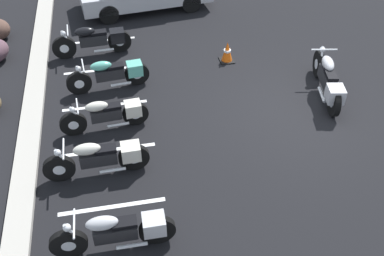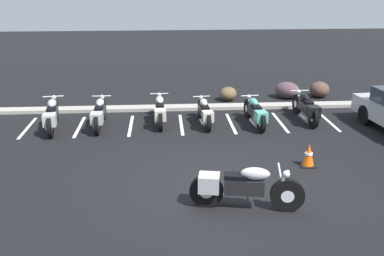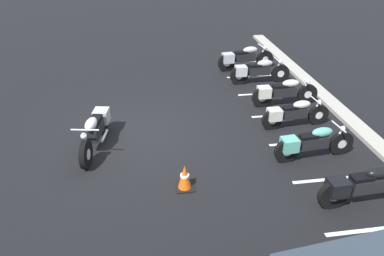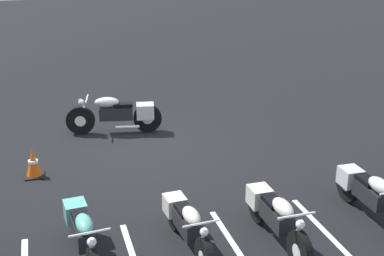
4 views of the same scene
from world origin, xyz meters
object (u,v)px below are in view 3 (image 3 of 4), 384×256
object	(u,v)px
parked_bike_0	(243,58)
parked_bike_4	(311,143)
parked_bike_1	(257,71)
traffic_cone	(185,178)
motorcycle_silver_featured	(96,129)
parked_bike_3	(293,114)
parked_bike_2	(282,92)
parked_bike_5	(364,185)

from	to	relation	value
parked_bike_0	parked_bike_4	size ratio (longest dim) A/B	1.08
parked_bike_1	traffic_cone	size ratio (longest dim) A/B	3.67
motorcycle_silver_featured	parked_bike_0	world-z (taller)	motorcycle_silver_featured
motorcycle_silver_featured	parked_bike_3	xyz separation A→B (m)	(-0.23, 5.47, -0.07)
parked_bike_0	motorcycle_silver_featured	bearing A→B (deg)	-143.36
motorcycle_silver_featured	parked_bike_3	size ratio (longest dim) A/B	1.16
parked_bike_2	parked_bike_0	bearing A→B (deg)	94.76
parked_bike_0	parked_bike_2	bearing A→B (deg)	-90.72
parked_bike_2	parked_bike_5	world-z (taller)	parked_bike_5
motorcycle_silver_featured	traffic_cone	bearing A→B (deg)	54.64
motorcycle_silver_featured	parked_bike_2	distance (m)	5.93
parked_bike_1	parked_bike_3	xyz separation A→B (m)	(3.35, 0.02, -0.03)
parked_bike_5	parked_bike_2	bearing A→B (deg)	87.04
parked_bike_0	parked_bike_1	size ratio (longest dim) A/B	1.05
motorcycle_silver_featured	traffic_cone	xyz separation A→B (m)	(2.11, 2.06, -0.22)
parked_bike_2	parked_bike_3	bearing A→B (deg)	-99.61
motorcycle_silver_featured	parked_bike_1	size ratio (longest dim) A/B	1.07
parked_bike_2	parked_bike_1	bearing A→B (deg)	95.65
motorcycle_silver_featured	parked_bike_3	bearing A→B (deg)	102.73
parked_bike_1	parked_bike_3	world-z (taller)	parked_bike_1
parked_bike_0	traffic_cone	size ratio (longest dim) A/B	3.84
parked_bike_0	parked_bike_2	distance (m)	3.38
motorcycle_silver_featured	parked_bike_4	size ratio (longest dim) A/B	1.11
parked_bike_4	parked_bike_5	xyz separation A→B (m)	(1.78, 0.36, 0.02)
parked_bike_2	parked_bike_3	size ratio (longest dim) A/B	1.07
parked_bike_1	parked_bike_5	size ratio (longest dim) A/B	0.99
parked_bike_1	parked_bike_4	xyz separation A→B (m)	(4.97, -0.15, -0.02)
parked_bike_1	parked_bike_2	xyz separation A→B (m)	(1.91, 0.23, -0.01)
parked_bike_1	parked_bike_0	bearing A→B (deg)	95.00
motorcycle_silver_featured	parked_bike_5	bearing A→B (deg)	71.10
parked_bike_0	traffic_cone	bearing A→B (deg)	-121.34
parked_bike_0	parked_bike_4	bearing A→B (deg)	-96.96
parked_bike_4	traffic_cone	world-z (taller)	parked_bike_4
parked_bike_5	traffic_cone	bearing A→B (deg)	160.86
traffic_cone	motorcycle_silver_featured	bearing A→B (deg)	-135.69
motorcycle_silver_featured	parked_bike_2	world-z (taller)	motorcycle_silver_featured
parked_bike_3	traffic_cone	size ratio (longest dim) A/B	3.40
parked_bike_0	parked_bike_4	xyz separation A→B (m)	(6.42, -0.03, -0.04)
parked_bike_3	traffic_cone	distance (m)	4.14
parked_bike_5	traffic_cone	size ratio (longest dim) A/B	3.72
motorcycle_silver_featured	parked_bike_4	bearing A→B (deg)	85.65
parked_bike_0	parked_bike_5	xyz separation A→B (m)	(8.20, 0.34, -0.02)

